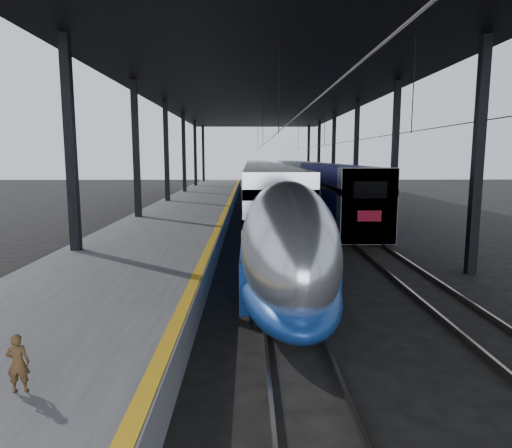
{
  "coord_description": "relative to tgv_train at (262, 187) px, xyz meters",
  "views": [
    {
      "loc": [
        0.88,
        -12.39,
        4.56
      ],
      "look_at": [
        1.15,
        4.97,
        2.0
      ],
      "focal_mm": 32.0,
      "sensor_mm": 36.0,
      "label": 1
    }
  ],
  "objects": [
    {
      "name": "child",
      "position": [
        -4.64,
        -33.81,
        -0.42
      ],
      "size": [
        0.37,
        0.27,
        0.92
      ],
      "primitive_type": "imported",
      "rotation": [
        0.0,
        0.0,
        3.3
      ],
      "color": "#462E17",
      "rests_on": "platform"
    },
    {
      "name": "ground",
      "position": [
        -2.0,
        -28.01,
        -1.88
      ],
      "size": [
        160.0,
        160.0,
        0.0
      ],
      "primitive_type": "plane",
      "color": "black",
      "rests_on": "ground"
    },
    {
      "name": "tgv_train",
      "position": [
        0.0,
        0.0,
        0.0
      ],
      "size": [
        2.81,
        65.2,
        4.03
      ],
      "color": "#BBBDC3",
      "rests_on": "ground"
    },
    {
      "name": "second_train",
      "position": [
        5.0,
        9.82,
        0.15
      ],
      "size": [
        2.91,
        56.05,
        4.01
      ],
      "color": "navy",
      "rests_on": "ground"
    },
    {
      "name": "canopy",
      "position": [
        -0.1,
        -8.01,
        7.23
      ],
      "size": [
        18.0,
        75.0,
        9.47
      ],
      "color": "black",
      "rests_on": "ground"
    },
    {
      "name": "rails",
      "position": [
        2.5,
        -8.01,
        -1.8
      ],
      "size": [
        6.52,
        80.0,
        0.16
      ],
      "color": "slate",
      "rests_on": "ground"
    },
    {
      "name": "yellow_strip",
      "position": [
        -2.7,
        -8.01,
        -0.88
      ],
      "size": [
        0.3,
        80.0,
        0.01
      ],
      "primitive_type": "cube",
      "color": "gold",
      "rests_on": "platform"
    },
    {
      "name": "platform",
      "position": [
        -5.5,
        -8.01,
        -1.38
      ],
      "size": [
        6.0,
        80.0,
        1.0
      ],
      "primitive_type": "cube",
      "color": "#4C4C4F",
      "rests_on": "ground"
    }
  ]
}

